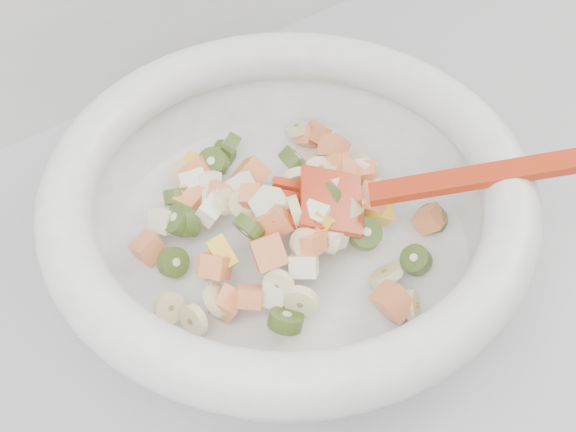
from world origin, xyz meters
TOP-DOWN VIEW (x-y plane):
  - mixing_bowl at (0.15, 1.46)m, footprint 0.39×0.38m

SIDE VIEW (x-z plane):
  - mixing_bowl at x=0.15m, z-range 0.90..1.02m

